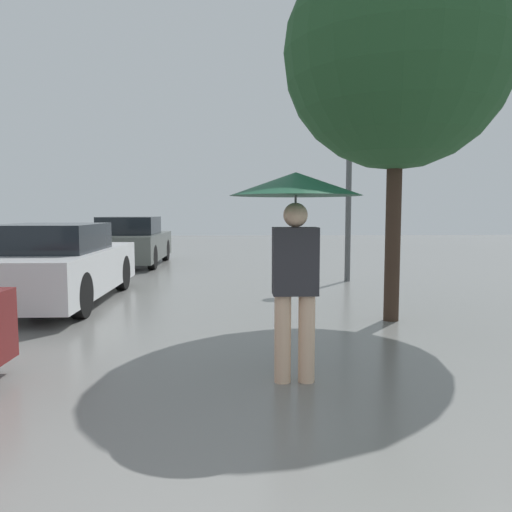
# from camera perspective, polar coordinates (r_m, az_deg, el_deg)

# --- Properties ---
(pedestrian) EXTENTS (1.15, 1.15, 1.85)m
(pedestrian) POSITION_cam_1_polar(r_m,az_deg,el_deg) (4.35, 4.54, 5.12)
(pedestrian) COLOR beige
(pedestrian) RESTS_ON ground_plane
(parked_car_middle) EXTENTS (1.73, 4.17, 1.31)m
(parked_car_middle) POSITION_cam_1_polar(r_m,az_deg,el_deg) (8.90, -21.86, -0.99)
(parked_car_middle) COLOR silver
(parked_car_middle) RESTS_ON ground_plane
(parked_car_farthest) EXTENTS (1.74, 3.92, 1.35)m
(parked_car_farthest) POSITION_cam_1_polar(r_m,az_deg,el_deg) (14.52, -14.06, 1.52)
(parked_car_farthest) COLOR #4C514C
(parked_car_farthest) RESTS_ON ground_plane
(tree) EXTENTS (3.04, 3.04, 5.11)m
(tree) POSITION_cam_1_polar(r_m,az_deg,el_deg) (7.39, 15.85, 21.22)
(tree) COLOR #38281E
(tree) RESTS_ON ground_plane
(street_lamp) EXTENTS (0.36, 0.36, 3.82)m
(street_lamp) POSITION_cam_1_polar(r_m,az_deg,el_deg) (10.98, 10.60, 10.99)
(street_lamp) COLOR #515456
(street_lamp) RESTS_ON ground_plane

